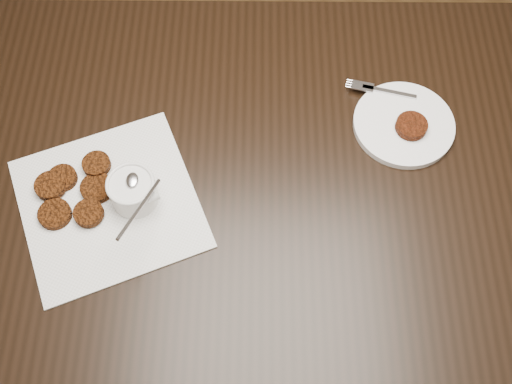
# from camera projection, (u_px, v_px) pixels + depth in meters

# --- Properties ---
(floor) EXTENTS (4.00, 4.00, 0.00)m
(floor) POSITION_uv_depth(u_px,v_px,m) (271.00, 306.00, 1.85)
(floor) COLOR brown
(floor) RESTS_ON ground
(table) EXTENTS (1.48, 0.95, 0.75)m
(table) POSITION_uv_depth(u_px,v_px,m) (246.00, 251.00, 1.53)
(table) COLOR black
(table) RESTS_ON floor
(napkin) EXTENTS (0.43, 0.43, 0.00)m
(napkin) POSITION_uv_depth(u_px,v_px,m) (109.00, 203.00, 1.17)
(napkin) COLOR silver
(napkin) RESTS_ON table
(sauce_ramekin) EXTENTS (0.14, 0.14, 0.13)m
(sauce_ramekin) POSITION_uv_depth(u_px,v_px,m) (130.00, 183.00, 1.12)
(sauce_ramekin) COLOR silver
(sauce_ramekin) RESTS_ON napkin
(patty_cluster) EXTENTS (0.22, 0.22, 0.02)m
(patty_cluster) POSITION_uv_depth(u_px,v_px,m) (74.00, 193.00, 1.17)
(patty_cluster) COLOR #5D280C
(patty_cluster) RESTS_ON napkin
(plate_with_patty) EXTENTS (0.25, 0.25, 0.03)m
(plate_with_patty) POSITION_uv_depth(u_px,v_px,m) (404.00, 122.00, 1.25)
(plate_with_patty) COLOR white
(plate_with_patty) RESTS_ON table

